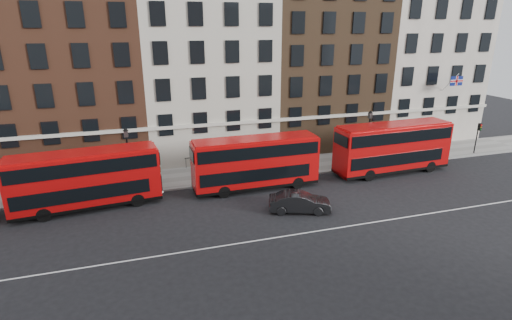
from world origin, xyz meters
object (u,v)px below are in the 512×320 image
object	(u,v)px
bus_c	(255,162)
car_front	(300,202)
bus_b	(85,178)
traffic_light	(478,132)
bus_d	(392,147)

from	to	relation	value
bus_c	car_front	xyz separation A→B (m)	(1.84, -5.24, -1.62)
bus_b	traffic_light	size ratio (longest dim) A/B	3.29
bus_d	car_front	world-z (taller)	bus_d
traffic_light	bus_c	bearing A→B (deg)	-175.41
car_front	bus_b	bearing A→B (deg)	88.86
car_front	traffic_light	bearing A→B (deg)	-54.53
bus_c	bus_b	bearing A→B (deg)	179.25
bus_c	traffic_light	size ratio (longest dim) A/B	3.23
car_front	bus_d	bearing A→B (deg)	-47.12
traffic_light	bus_d	bearing A→B (deg)	-170.37
bus_d	car_front	distance (m)	12.65
bus_b	bus_c	bearing A→B (deg)	-5.90
bus_d	car_front	xyz separation A→B (m)	(-11.38, -5.24, -1.76)
traffic_light	bus_b	bearing A→B (deg)	-176.97
bus_b	traffic_light	xyz separation A→B (m)	(38.26, 2.02, 0.06)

